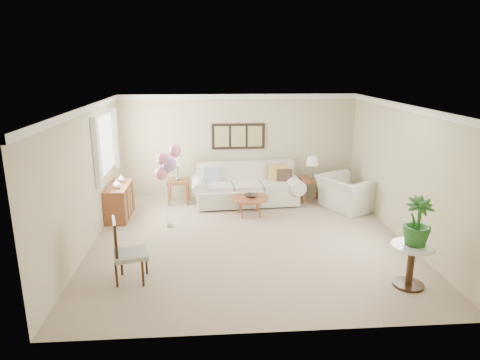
{
  "coord_description": "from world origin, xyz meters",
  "views": [
    {
      "loc": [
        -0.75,
        -7.74,
        3.34
      ],
      "look_at": [
        -0.13,
        0.6,
        1.05
      ],
      "focal_mm": 32.0,
      "sensor_mm": 36.0,
      "label": 1
    }
  ],
  "objects": [
    {
      "name": "end_table_right",
      "position": [
        1.77,
        2.33,
        0.5
      ],
      "size": [
        0.54,
        0.49,
        0.59
      ],
      "color": "brown",
      "rests_on": "ground"
    },
    {
      "name": "armchair",
      "position": [
        2.48,
        1.64,
        0.39
      ],
      "size": [
        1.5,
        1.57,
        0.79
      ],
      "primitive_type": "imported",
      "rotation": [
        0.0,
        0.0,
        2.05
      ],
      "color": "beige",
      "rests_on": "ground"
    },
    {
      "name": "lamp_left",
      "position": [
        -1.52,
        2.39,
        1.1
      ],
      "size": [
        0.37,
        0.37,
        0.66
      ],
      "color": "gray",
      "rests_on": "end_table_left"
    },
    {
      "name": "accent_chair",
      "position": [
        -2.08,
        -1.48,
        0.53
      ],
      "size": [
        0.61,
        0.61,
        1.02
      ],
      "color": "gray",
      "rests_on": "ground"
    },
    {
      "name": "credenza",
      "position": [
        -2.76,
        1.5,
        0.37
      ],
      "size": [
        0.46,
        1.2,
        0.74
      ],
      "color": "brown",
      "rests_on": "ground"
    },
    {
      "name": "coffee_table",
      "position": [
        0.14,
        1.39,
        0.4
      ],
      "size": [
        0.86,
        0.86,
        0.43
      ],
      "color": "brown",
      "rests_on": "ground"
    },
    {
      "name": "ground_plane",
      "position": [
        0.0,
        0.0,
        0.0
      ],
      "size": [
        6.0,
        6.0,
        0.0
      ],
      "primitive_type": "plane",
      "color": "tan"
    },
    {
      "name": "potted_plant",
      "position": [
        2.33,
        -1.98,
        1.06
      ],
      "size": [
        0.43,
        0.43,
        0.75
      ],
      "primitive_type": "imported",
      "rotation": [
        0.0,
        0.0,
        -0.01
      ],
      "color": "#1B4515",
      "rests_on": "side_table"
    },
    {
      "name": "vase_white",
      "position": [
        -2.74,
        1.25,
        0.84
      ],
      "size": [
        0.22,
        0.22,
        0.2
      ],
      "primitive_type": "imported",
      "rotation": [
        0.0,
        0.0,
        0.2
      ],
      "color": "white",
      "rests_on": "credenza"
    },
    {
      "name": "decor_bowl",
      "position": [
        0.17,
        1.37,
        0.47
      ],
      "size": [
        0.35,
        0.35,
        0.07
      ],
      "primitive_type": "imported",
      "rotation": [
        0.0,
        0.0,
        -0.29
      ],
      "color": "#2A2422",
      "rests_on": "coffee_table"
    },
    {
      "name": "balloon_cluster",
      "position": [
        -1.6,
        0.78,
        1.4
      ],
      "size": [
        0.53,
        0.46,
        1.76
      ],
      "color": "gray",
      "rests_on": "ground"
    },
    {
      "name": "end_table_left",
      "position": [
        -1.52,
        2.39,
        0.5
      ],
      "size": [
        0.55,
        0.5,
        0.6
      ],
      "color": "brown",
      "rests_on": "ground"
    },
    {
      "name": "side_table",
      "position": [
        2.3,
        -1.98,
        0.52
      ],
      "size": [
        0.63,
        0.63,
        0.69
      ],
      "color": "silver",
      "rests_on": "ground"
    },
    {
      "name": "vase_sage",
      "position": [
        -2.74,
        1.73,
        0.83
      ],
      "size": [
        0.18,
        0.18,
        0.18
      ],
      "primitive_type": "imported",
      "rotation": [
        0.0,
        0.0,
        -0.05
      ],
      "color": "#B4B9B0",
      "rests_on": "credenza"
    },
    {
      "name": "sofa",
      "position": [
        0.15,
        2.25,
        0.39
      ],
      "size": [
        2.74,
        1.18,
        0.99
      ],
      "color": "beige",
      "rests_on": "ground"
    },
    {
      "name": "wall_art_triptych",
      "position": [
        0.0,
        2.96,
        1.55
      ],
      "size": [
        1.35,
        0.06,
        0.65
      ],
      "color": "black",
      "rests_on": "ground"
    },
    {
      "name": "room_shell",
      "position": [
        -0.11,
        0.09,
        1.63
      ],
      "size": [
        6.04,
        6.04,
        2.6
      ],
      "color": "#BCB398",
      "rests_on": "ground"
    },
    {
      "name": "lamp_right",
      "position": [
        1.77,
        2.33,
        1.01
      ],
      "size": [
        0.31,
        0.31,
        0.55
      ],
      "color": "gray",
      "rests_on": "end_table_right"
    }
  ]
}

